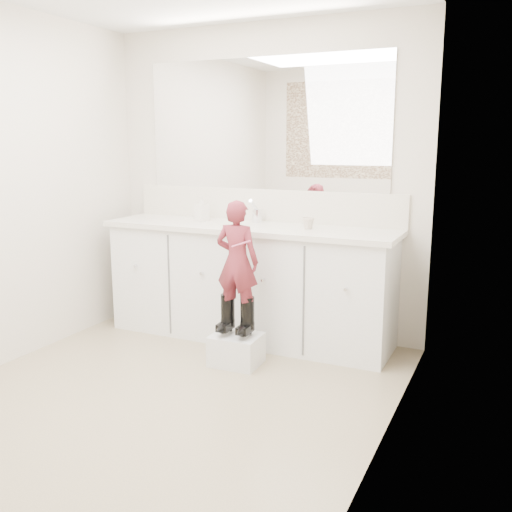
% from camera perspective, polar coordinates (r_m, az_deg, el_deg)
% --- Properties ---
extents(floor, '(3.00, 3.00, 0.00)m').
position_cam_1_polar(floor, '(3.55, -9.50, -13.96)').
color(floor, '#7F7153').
rests_on(floor, ground).
extents(wall_back, '(2.60, 0.00, 2.60)m').
position_cam_1_polar(wall_back, '(4.53, 0.80, 7.46)').
color(wall_back, beige).
rests_on(wall_back, floor).
extents(wall_right, '(0.00, 3.00, 3.00)m').
position_cam_1_polar(wall_right, '(2.70, 13.09, 4.48)').
color(wall_right, beige).
rests_on(wall_right, floor).
extents(vanity_cabinet, '(2.20, 0.55, 0.85)m').
position_cam_1_polar(vanity_cabinet, '(4.41, -0.69, -2.86)').
color(vanity_cabinet, silver).
rests_on(vanity_cabinet, floor).
extents(countertop, '(2.28, 0.58, 0.04)m').
position_cam_1_polar(countertop, '(4.31, -0.79, 2.84)').
color(countertop, beige).
rests_on(countertop, vanity_cabinet).
extents(backsplash, '(2.28, 0.03, 0.25)m').
position_cam_1_polar(backsplash, '(4.54, 0.71, 5.12)').
color(backsplash, beige).
rests_on(backsplash, countertop).
extents(mirror, '(2.00, 0.02, 1.00)m').
position_cam_1_polar(mirror, '(4.51, 0.75, 13.03)').
color(mirror, white).
rests_on(mirror, wall_back).
extents(faucet, '(0.08, 0.08, 0.10)m').
position_cam_1_polar(faucet, '(4.45, 0.13, 4.02)').
color(faucet, silver).
rests_on(faucet, countertop).
extents(cup, '(0.11, 0.11, 0.08)m').
position_cam_1_polar(cup, '(4.14, 5.24, 3.28)').
color(cup, '#C3B19C').
rests_on(cup, countertop).
extents(soap_bottle, '(0.11, 0.11, 0.20)m').
position_cam_1_polar(soap_bottle, '(4.55, -5.44, 4.77)').
color(soap_bottle, silver).
rests_on(soap_bottle, countertop).
extents(step_stool, '(0.34, 0.28, 0.21)m').
position_cam_1_polar(step_stool, '(3.97, -1.97, -9.33)').
color(step_stool, silver).
rests_on(step_stool, floor).
extents(boot_left, '(0.11, 0.19, 0.27)m').
position_cam_1_polar(boot_left, '(3.95, -2.84, -5.78)').
color(boot_left, black).
rests_on(boot_left, step_stool).
extents(boot_right, '(0.11, 0.19, 0.27)m').
position_cam_1_polar(boot_right, '(3.88, -0.87, -6.06)').
color(boot_right, black).
rests_on(boot_right, step_stool).
extents(toddler, '(0.31, 0.21, 0.82)m').
position_cam_1_polar(toddler, '(3.82, -1.90, -0.53)').
color(toddler, '#B0364B').
rests_on(toddler, step_stool).
extents(toothbrush, '(0.14, 0.02, 0.06)m').
position_cam_1_polar(toothbrush, '(3.69, -1.50, 1.23)').
color(toothbrush, '#CE5076').
rests_on(toothbrush, toddler).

